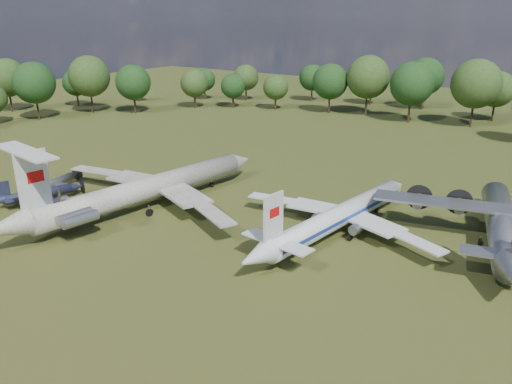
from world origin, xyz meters
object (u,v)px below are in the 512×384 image
Objects in this scene: an12_transport at (501,228)px; tu104_jet at (339,220)px; small_prop_west at (40,196)px; person_on_il62 at (59,194)px; il62_airliner at (148,193)px; small_prop_northwest at (53,186)px.

tu104_jet is at bearing -169.53° from an12_transport.
small_prop_west is 7.60× the size of person_on_il62.
il62_airliner is 16.66m from small_prop_west.
tu104_jet is 43.91m from small_prop_west.
tu104_jet is 19.14m from an12_transport.
small_prop_west is at bearing -3.73° from person_on_il62.
small_prop_northwest is at bearing -176.87° from an12_transport.
small_prop_west is at bearing -152.71° from tu104_jet.
il62_airliner is 46.51m from an12_transport.
il62_airliner is 18.04m from small_prop_northwest.
small_prop_west is (-58.41, -23.61, -1.18)m from an12_transport.
tu104_jet is 2.64× the size of small_prop_west.
an12_transport is at bearing 26.91° from il62_airliner.
small_prop_west is at bearing -172.58° from an12_transport.
an12_transport is 18.03× the size of person_on_il62.
person_on_il62 reaches higher than tu104_jet.
tu104_jet is 45.47m from small_prop_northwest.
an12_transport is 53.66m from person_on_il62.
small_prop_west is (-14.69, -7.75, -1.25)m from il62_airliner.
person_on_il62 is (-27.95, -20.50, 3.64)m from tu104_jet.
person_on_il62 reaches higher than il62_airliner.
an12_transport is 63.01m from small_prop_west.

